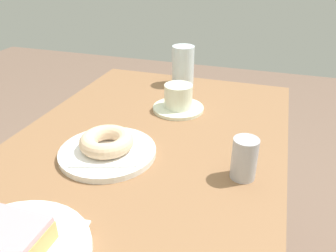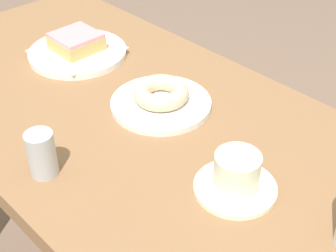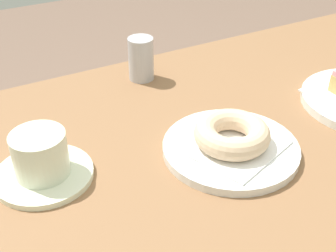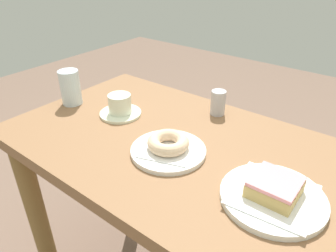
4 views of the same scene
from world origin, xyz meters
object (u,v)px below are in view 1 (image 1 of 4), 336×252
Objects in this scene: donut_sugar_ring at (107,141)px; sugar_jar at (244,159)px; donut_glazed_square at (3,244)px; coffee_cup at (178,100)px; water_glass at (183,65)px; plate_sugar_ring at (108,152)px.

sugar_jar reaches higher than donut_sugar_ring.
donut_sugar_ring is (0.29, -0.00, -0.00)m from donut_glazed_square.
coffee_cup is (0.26, -0.08, -0.00)m from donut_sugar_ring.
sugar_jar is at bearing -151.26° from water_glass.
donut_sugar_ring is (0.00, 0.00, 0.03)m from plate_sugar_ring.
sugar_jar is at bearing -141.12° from coffee_cup.
donut_sugar_ring is 1.36× the size of sugar_jar.
plate_sugar_ring is at bearing 0.00° from donut_sugar_ring.
sugar_jar reaches higher than donut_glazed_square.
donut_glazed_square is at bearing 179.42° from donut_sugar_ring.
donut_glazed_square is at bearing 171.71° from coffee_cup.
donut_sugar_ring is 0.93× the size of water_glass.
coffee_cup is 1.66× the size of sugar_jar.
sugar_jar is at bearing -87.84° from donut_sugar_ring.
water_glass is 0.51m from sugar_jar.
donut_glazed_square is at bearing 136.98° from sugar_jar.
donut_sugar_ring is at bearing 175.70° from water_glass.
plate_sugar_ring is 0.03m from donut_sugar_ring.
sugar_jar is (0.01, -0.28, 0.03)m from plate_sugar_ring.
donut_glazed_square is 0.75m from water_glass.
donut_glazed_square is 0.29m from donut_sugar_ring.
donut_glazed_square is 0.49× the size of plate_sugar_ring.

